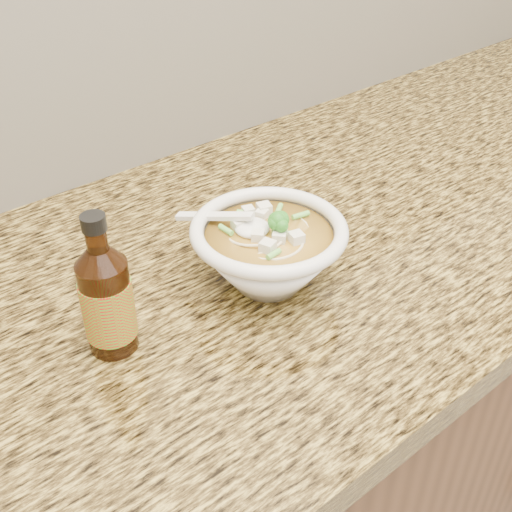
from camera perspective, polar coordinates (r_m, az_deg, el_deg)
cabinet at (r=1.20m, az=-0.35°, el=-18.05°), size 4.00×0.65×0.86m
counter_slab at (r=0.88m, az=-0.46°, el=-0.44°), size 4.00×0.68×0.04m
soup_bowl at (r=0.78m, az=1.10°, el=0.29°), size 0.19×0.20×0.11m
hot_sauce_bottle at (r=0.70m, az=-13.10°, el=-3.86°), size 0.07×0.07×0.17m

